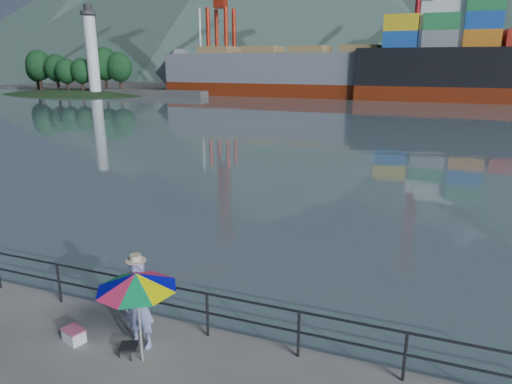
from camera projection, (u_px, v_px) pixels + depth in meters
The scene contains 10 objects.
harbor_water at pixel (408, 82), 125.99m from camera, with size 500.00×280.00×0.00m, color slate.
far_dock at pixel (450, 91), 89.35m from camera, with size 200.00×40.00×0.40m, color #514F4C.
guardrail at pixel (93, 290), 10.67m from camera, with size 22.00×0.06×1.03m.
lighthouse_islet at pixel (73, 92), 83.72m from camera, with size 48.00×26.40×19.20m.
fisherman at pixel (139, 305), 9.20m from camera, with size 0.69×0.45×1.88m, color #2D4592.
beach_umbrella at pixel (136, 281), 8.49m from camera, with size 1.81×1.81×1.89m.
folding_stool at pixel (129, 350), 9.09m from camera, with size 0.46×0.46×0.23m.
cooler_bag at pixel (74, 336), 9.54m from camera, with size 0.45×0.30×0.26m, color silver.
fishing_rod at pixel (163, 317), 10.49m from camera, with size 0.02×0.02×2.12m, color black.
bulk_carrier at pixel (341, 71), 76.91m from camera, with size 58.10×10.06×14.50m.
Camera 1 is at (7.01, -5.92, 5.67)m, focal length 32.00 mm.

